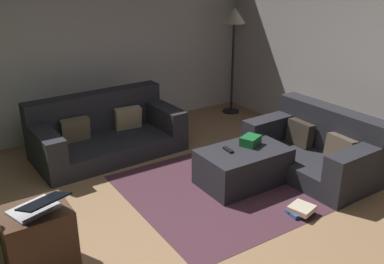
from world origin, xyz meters
TOP-DOWN VIEW (x-y plane):
  - ground_plane at (0.00, 0.00)m, footprint 6.40×6.40m
  - rear_partition at (0.00, 3.14)m, footprint 6.40×0.12m
  - couch_left at (0.32, 2.26)m, footprint 1.92×1.05m
  - couch_right at (2.25, 0.35)m, footprint 0.95×1.54m
  - ottoman at (1.31, 0.59)m, footprint 1.00×0.63m
  - gift_box at (1.46, 0.66)m, footprint 0.28×0.25m
  - tv_remote at (1.14, 0.66)m, footprint 0.06×0.16m
  - side_table at (-1.04, 0.30)m, footprint 0.52×0.44m
  - laptop at (-1.02, 0.24)m, footprint 0.46×0.50m
  - book_stack at (1.37, -0.25)m, footprint 0.27×0.27m
  - corner_lamp at (2.73, 2.64)m, footprint 0.36×0.36m
  - area_rug at (1.31, 0.59)m, footprint 2.60×2.00m

SIDE VIEW (x-z plane):
  - ground_plane at x=0.00m, z-range 0.00..0.00m
  - area_rug at x=1.31m, z-range 0.00..0.01m
  - book_stack at x=1.37m, z-range 0.00..0.10m
  - ottoman at x=1.31m, z-range 0.00..0.42m
  - couch_left at x=0.32m, z-range -0.10..0.66m
  - couch_right at x=2.25m, z-range -0.09..0.67m
  - side_table at x=-1.04m, z-range 0.00..0.59m
  - tv_remote at x=1.14m, z-range 0.42..0.44m
  - gift_box at x=1.46m, z-range 0.42..0.52m
  - laptop at x=-1.02m, z-range 0.55..0.74m
  - rear_partition at x=0.00m, z-range 0.00..2.60m
  - corner_lamp at x=2.73m, z-range 0.61..2.32m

